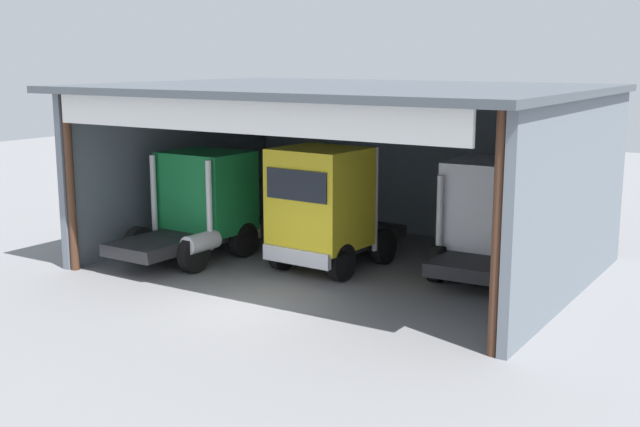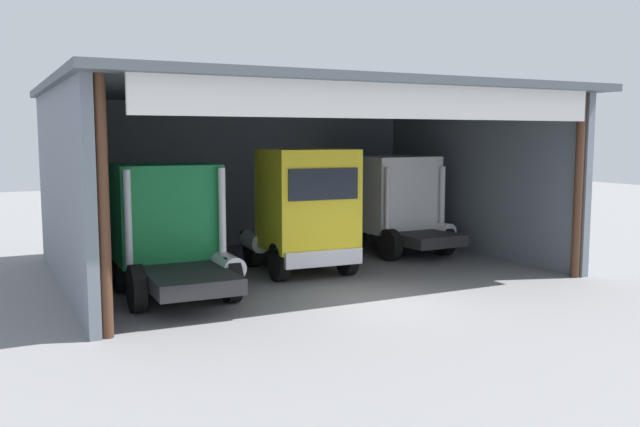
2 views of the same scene
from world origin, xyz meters
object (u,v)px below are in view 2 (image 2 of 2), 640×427
at_px(truck_green_right_bay, 170,227).
at_px(oil_drum, 298,234).
at_px(truck_yellow_center_right_bay, 303,209).
at_px(truck_white_center_left_bay, 394,201).
at_px(tool_cart, 309,231).

relative_size(truck_green_right_bay, oil_drum, 5.58).
height_order(truck_yellow_center_right_bay, truck_white_center_left_bay, truck_yellow_center_right_bay).
height_order(truck_green_right_bay, truck_white_center_left_bay, truck_white_center_left_bay).
xyz_separation_m(truck_green_right_bay, truck_white_center_left_bay, (8.51, 2.73, 0.07)).
bearing_deg(oil_drum, truck_yellow_center_right_bay, -113.23).
bearing_deg(oil_drum, tool_cart, 11.95).
bearing_deg(truck_green_right_bay, oil_drum, 43.15).
height_order(truck_green_right_bay, tool_cart, truck_green_right_bay).
bearing_deg(tool_cart, truck_yellow_center_right_bay, -117.82).
relative_size(truck_green_right_bay, truck_white_center_left_bay, 1.06).
xyz_separation_m(oil_drum, tool_cart, (0.51, 0.11, 0.07)).
xyz_separation_m(truck_yellow_center_right_bay, truck_white_center_left_bay, (4.42, 1.95, -0.11)).
distance_m(truck_white_center_left_bay, tool_cart, 3.61).
xyz_separation_m(truck_green_right_bay, truck_yellow_center_right_bay, (4.09, 0.78, 0.18)).
distance_m(truck_green_right_bay, truck_white_center_left_bay, 8.94).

